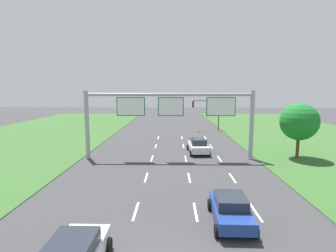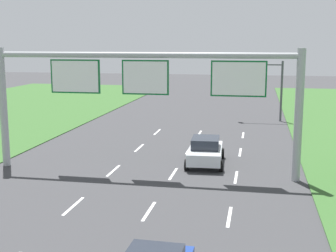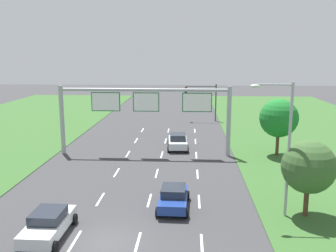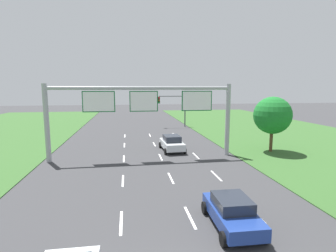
# 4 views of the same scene
# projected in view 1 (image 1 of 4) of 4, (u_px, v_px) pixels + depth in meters

# --- Properties ---
(lane_dashes_inner_left) EXTENTS (0.14, 50.40, 0.01)m
(lane_dashes_inner_left) POSITION_uv_depth(u_px,v_px,m) (136.00, 211.00, 15.35)
(lane_dashes_inner_left) COLOR white
(lane_dashes_inner_left) RESTS_ON ground_plane
(lane_dashes_inner_right) EXTENTS (0.14, 50.40, 0.01)m
(lane_dashes_inner_right) POSITION_uv_depth(u_px,v_px,m) (195.00, 211.00, 15.28)
(lane_dashes_inner_right) COLOR white
(lane_dashes_inner_right) RESTS_ON ground_plane
(lane_dashes_slip) EXTENTS (0.14, 50.40, 0.01)m
(lane_dashes_slip) POSITION_uv_depth(u_px,v_px,m) (256.00, 212.00, 15.22)
(lane_dashes_slip) COLOR white
(lane_dashes_slip) RESTS_ON ground_plane
(car_near_red) EXTENTS (2.15, 4.08, 1.47)m
(car_near_red) POSITION_uv_depth(u_px,v_px,m) (230.00, 209.00, 13.97)
(car_near_red) COLOR navy
(car_near_red) RESTS_ON ground_plane
(car_lead_silver) EXTENTS (2.39, 4.33, 1.63)m
(car_lead_silver) POSITION_uv_depth(u_px,v_px,m) (198.00, 146.00, 29.51)
(car_lead_silver) COLOR silver
(car_lead_silver) RESTS_ON ground_plane
(sign_gantry) EXTENTS (17.24, 0.44, 7.00)m
(sign_gantry) POSITION_uv_depth(u_px,v_px,m) (171.00, 111.00, 26.49)
(sign_gantry) COLOR #9EA0A5
(sign_gantry) RESTS_ON ground_plane
(traffic_light_mast) EXTENTS (4.76, 0.49, 5.60)m
(traffic_light_mast) POSITION_uv_depth(u_px,v_px,m) (208.00, 109.00, 45.79)
(traffic_light_mast) COLOR #47494F
(traffic_light_mast) RESTS_ON ground_plane
(roadside_tree_mid) EXTENTS (3.81, 3.81, 5.75)m
(roadside_tree_mid) POSITION_uv_depth(u_px,v_px,m) (299.00, 122.00, 26.77)
(roadside_tree_mid) COLOR #513823
(roadside_tree_mid) RESTS_ON ground_plane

